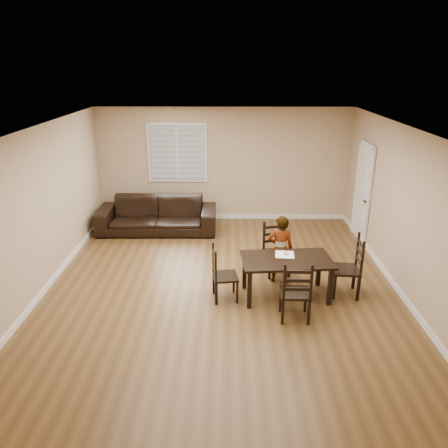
{
  "coord_description": "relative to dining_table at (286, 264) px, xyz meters",
  "views": [
    {
      "loc": [
        0.11,
        -6.75,
        3.66
      ],
      "look_at": [
        0.04,
        0.4,
        1.0
      ],
      "focal_mm": 35.0,
      "sensor_mm": 36.0,
      "label": 1
    }
  ],
  "objects": [
    {
      "name": "sofa",
      "position": [
        -2.57,
        2.95,
        -0.2
      ],
      "size": [
        2.68,
        1.07,
        0.78
      ],
      "primitive_type": "imported",
      "rotation": [
        0.0,
        0.0,
        0.01
      ],
      "color": "black",
      "rests_on": "ground"
    },
    {
      "name": "room",
      "position": [
        -1.02,
        0.51,
        1.22
      ],
      "size": [
        6.04,
        7.04,
        2.72
      ],
      "color": "tan",
      "rests_on": "ground"
    },
    {
      "name": "chair_near",
      "position": [
        -0.1,
        0.93,
        -0.15
      ],
      "size": [
        0.52,
        0.5,
        0.97
      ],
      "rotation": [
        0.0,
        0.0,
        0.24
      ],
      "color": "black",
      "rests_on": "ground"
    },
    {
      "name": "chair_left",
      "position": [
        -1.1,
        -0.1,
        -0.17
      ],
      "size": [
        0.44,
        0.47,
        0.93
      ],
      "rotation": [
        0.0,
        0.0,
        1.71
      ],
      "color": "black",
      "rests_on": "ground"
    },
    {
      "name": "ground",
      "position": [
        -1.06,
        0.34,
        -0.59
      ],
      "size": [
        7.0,
        7.0,
        0.0
      ],
      "primitive_type": "plane",
      "color": "brown",
      "rests_on": "ground"
    },
    {
      "name": "dining_table",
      "position": [
        0.0,
        0.0,
        0.0
      ],
      "size": [
        1.51,
        0.94,
        0.68
      ],
      "rotation": [
        0.0,
        0.0,
        0.09
      ],
      "color": "black",
      "rests_on": "ground"
    },
    {
      "name": "child",
      "position": [
        -0.04,
        0.52,
        0.03
      ],
      "size": [
        0.45,
        0.3,
        1.23
      ],
      "primitive_type": "imported",
      "rotation": [
        0.0,
        0.0,
        3.12
      ],
      "color": "gray",
      "rests_on": "ground"
    },
    {
      "name": "chair_right",
      "position": [
        1.12,
        0.07,
        -0.12
      ],
      "size": [
        0.48,
        0.5,
        1.04
      ],
      "rotation": [
        0.0,
        0.0,
        -1.66
      ],
      "color": "black",
      "rests_on": "ground"
    },
    {
      "name": "chair_far",
      "position": [
        0.05,
        -0.78,
        -0.14
      ],
      "size": [
        0.45,
        0.42,
        0.98
      ],
      "rotation": [
        0.0,
        0.0,
        3.12
      ],
      "color": "black",
      "rests_on": "ground"
    },
    {
      "name": "donut",
      "position": [
        0.0,
        0.16,
        0.11
      ],
      "size": [
        0.09,
        0.09,
        0.03
      ],
      "color": "gold",
      "rests_on": "napkin"
    },
    {
      "name": "napkin",
      "position": [
        -0.01,
        0.16,
        0.09
      ],
      "size": [
        0.33,
        0.33,
        0.0
      ],
      "primitive_type": "cube",
      "rotation": [
        0.0,
        0.0,
        -0.09
      ],
      "color": "white",
      "rests_on": "dining_table"
    }
  ]
}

